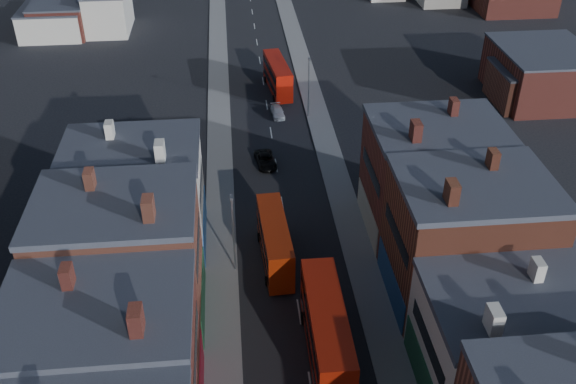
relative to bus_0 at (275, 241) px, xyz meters
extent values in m
cube|color=gray|center=(-5.00, 19.13, -2.27)|extent=(3.00, 200.00, 0.12)
cube|color=gray|center=(8.00, 19.13, -2.27)|extent=(3.00, 200.00, 0.12)
cylinder|color=slate|center=(-3.70, -0.87, 1.67)|extent=(0.16, 0.16, 8.00)
cube|color=slate|center=(-3.70, -0.87, 5.67)|extent=(0.25, 0.70, 0.25)
cylinder|color=slate|center=(6.70, 29.13, 1.67)|extent=(0.16, 0.16, 8.00)
cube|color=slate|center=(6.70, 29.13, 5.67)|extent=(0.25, 0.70, 0.25)
cube|color=#A12509|center=(0.00, 0.00, -0.01)|extent=(2.76, 10.11, 4.00)
cube|color=black|center=(0.00, 0.00, -0.79)|extent=(2.78, 9.31, 0.82)
cube|color=black|center=(0.00, 0.00, 0.94)|extent=(2.78, 9.31, 0.82)
cylinder|color=black|center=(-0.98, -3.25, -1.88)|extent=(0.32, 0.92, 0.91)
cylinder|color=black|center=(1.29, -3.14, -1.88)|extent=(0.32, 0.92, 0.91)
cylinder|color=black|center=(-1.29, 3.14, -1.88)|extent=(0.32, 0.92, 0.91)
cylinder|color=black|center=(0.98, 3.25, -1.88)|extent=(0.32, 0.92, 0.91)
cube|color=#AD1C09|center=(3.00, -11.99, 0.40)|extent=(2.76, 11.82, 4.72)
cube|color=black|center=(3.00, -11.99, -0.51)|extent=(2.81, 10.88, 0.97)
cube|color=black|center=(3.00, -11.99, 1.53)|extent=(2.81, 10.88, 0.97)
cylinder|color=black|center=(1.68, -8.21, -1.80)|extent=(0.33, 1.08, 1.07)
cylinder|color=black|center=(4.37, -8.22, -1.80)|extent=(0.33, 1.08, 1.07)
cube|color=#A11207|center=(3.37, 37.55, 0.02)|extent=(3.44, 10.33, 4.05)
cube|color=black|center=(3.37, 37.55, -0.77)|extent=(3.41, 9.53, 0.83)
cube|color=black|center=(3.37, 37.55, 0.98)|extent=(3.41, 9.53, 0.83)
cylinder|color=black|center=(2.59, 34.19, -1.87)|extent=(0.38, 0.95, 0.92)
cylinder|color=black|center=(4.88, 34.46, -1.87)|extent=(0.38, 0.95, 0.92)
cylinder|color=black|center=(1.86, 40.64, -1.87)|extent=(0.38, 0.95, 0.92)
cylinder|color=black|center=(4.15, 40.90, -1.87)|extent=(0.38, 0.95, 0.92)
imported|color=black|center=(0.30, 17.44, -1.70)|extent=(2.64, 4.77, 1.26)
imported|color=silver|center=(2.70, 29.78, -1.78)|extent=(1.86, 3.93, 1.11)
camera|label=1|loc=(-3.23, -46.15, 36.15)|focal=40.00mm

